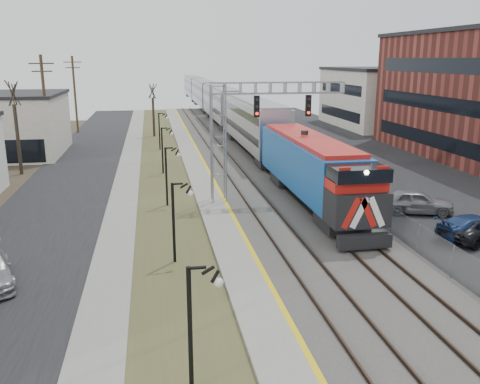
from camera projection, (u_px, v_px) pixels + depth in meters
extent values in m
cube|color=black|center=(67.00, 186.00, 39.63)|extent=(7.00, 120.00, 0.04)
cube|color=gray|center=(126.00, 183.00, 40.37)|extent=(2.00, 120.00, 0.08)
cube|color=#464726|center=(164.00, 182.00, 40.88)|extent=(4.00, 120.00, 0.06)
cube|color=gray|center=(201.00, 179.00, 41.36)|extent=(2.00, 120.00, 0.24)
cube|color=#595651|center=(261.00, 177.00, 42.20)|extent=(8.00, 120.00, 0.20)
cube|color=black|center=(396.00, 172.00, 44.22)|extent=(16.00, 120.00, 0.04)
cube|color=gold|center=(212.00, 177.00, 41.47)|extent=(0.24, 120.00, 0.01)
cube|color=#2D2119|center=(229.00, 176.00, 41.69)|extent=(0.08, 120.00, 0.15)
cube|color=#2D2119|center=(247.00, 175.00, 41.94)|extent=(0.08, 120.00, 0.15)
cube|color=#2D2119|center=(270.00, 174.00, 42.28)|extent=(0.08, 120.00, 0.15)
cube|color=#2D2119|center=(288.00, 174.00, 42.53)|extent=(0.08, 120.00, 0.15)
cube|color=#13519D|center=(312.00, 171.00, 33.43)|extent=(3.00, 17.00, 4.25)
cube|color=black|center=(364.00, 241.00, 25.59)|extent=(2.80, 0.50, 0.70)
cube|color=#9C9FA6|center=(252.00, 124.00, 52.63)|extent=(3.00, 22.00, 5.33)
cube|color=#9C9FA6|center=(222.00, 105.00, 74.35)|extent=(3.00, 22.00, 5.33)
cube|color=#9C9FA6|center=(205.00, 95.00, 96.07)|extent=(3.00, 22.00, 5.33)
cube|color=#9C9FA6|center=(195.00, 88.00, 117.78)|extent=(3.00, 22.00, 5.33)
cube|color=gray|center=(218.00, 146.00, 33.79)|extent=(1.00, 1.00, 8.00)
cube|color=gray|center=(278.00, 88.00, 33.50)|extent=(9.00, 0.80, 0.80)
cube|color=black|center=(257.00, 106.00, 33.11)|extent=(0.35, 0.25, 1.40)
cube|color=black|center=(308.00, 106.00, 33.70)|extent=(0.35, 0.25, 1.40)
cylinder|color=black|center=(190.00, 331.00, 14.66)|extent=(0.14, 0.14, 4.00)
cylinder|color=black|center=(174.00, 224.00, 24.18)|extent=(0.14, 0.14, 4.00)
cylinder|color=black|center=(166.00, 177.00, 33.71)|extent=(0.14, 0.14, 4.00)
cylinder|color=black|center=(162.00, 151.00, 43.23)|extent=(0.14, 0.14, 4.00)
cylinder|color=black|center=(159.00, 132.00, 54.67)|extent=(0.14, 0.14, 4.00)
cylinder|color=#4C3823|center=(46.00, 110.00, 47.39)|extent=(0.28, 0.28, 10.00)
cylinder|color=#4C3823|center=(75.00, 95.00, 66.44)|extent=(0.28, 0.28, 10.00)
cube|color=gray|center=(310.00, 167.00, 42.72)|extent=(0.04, 120.00, 1.60)
cube|color=beige|center=(392.00, 98.00, 74.13)|extent=(16.00, 18.00, 8.00)
cylinder|color=#382D23|center=(18.00, 140.00, 42.89)|extent=(0.30, 0.30, 5.95)
cylinder|color=#382D23|center=(154.00, 117.00, 63.99)|extent=(0.30, 0.30, 4.90)
imported|color=black|center=(477.00, 229.00, 27.69)|extent=(5.08, 3.78, 1.28)
imported|color=navy|center=(476.00, 228.00, 27.68)|extent=(4.79, 2.51, 1.33)
imported|color=gray|center=(416.00, 202.00, 32.33)|extent=(4.88, 3.21, 1.55)
imported|color=#0D4121|center=(327.00, 155.00, 47.72)|extent=(5.16, 2.18, 1.66)
imported|color=navy|center=(310.00, 148.00, 51.78)|extent=(5.76, 2.97, 1.56)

